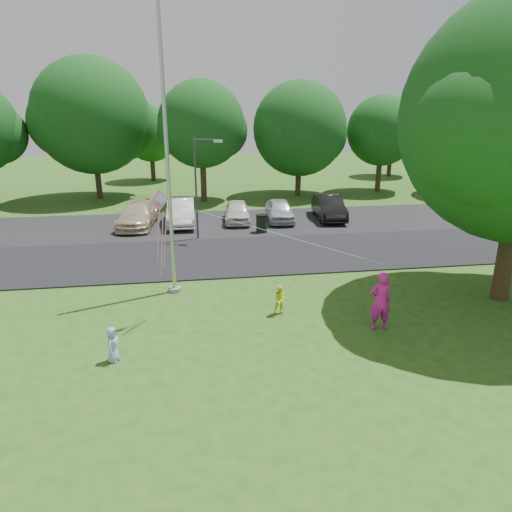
{
  "coord_description": "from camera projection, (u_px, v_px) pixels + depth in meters",
  "views": [
    {
      "loc": [
        -2.88,
        -11.57,
        6.71
      ],
      "look_at": [
        -0.49,
        4.0,
        1.6
      ],
      "focal_mm": 32.0,
      "sensor_mm": 36.0,
      "label": 1
    }
  ],
  "objects": [
    {
      "name": "tree_row",
      "position": [
        243.0,
        122.0,
        34.61
      ],
      "size": [
        64.35,
        11.94,
        10.88
      ],
      "color": "#332316",
      "rests_on": "ground"
    },
    {
      "name": "flagpole",
      "position": [
        169.0,
        183.0,
        16.27
      ],
      "size": [
        0.5,
        0.5,
        10.0
      ],
      "color": "#B7BABF",
      "rests_on": "ground"
    },
    {
      "name": "kite",
      "position": [
        165.0,
        214.0,
        14.1
      ],
      "size": [
        6.98,
        2.02,
        2.88
      ],
      "rotation": [
        0.0,
        0.0,
        0.56
      ],
      "color": "pink",
      "rests_on": "ground"
    },
    {
      "name": "horizon_trees",
      "position": [
        256.0,
        134.0,
        44.47
      ],
      "size": [
        77.46,
        7.2,
        7.02
      ],
      "color": "#332316",
      "rests_on": "ground"
    },
    {
      "name": "parked_cars",
      "position": [
        226.0,
        211.0,
        27.66
      ],
      "size": [
        13.91,
        4.97,
        1.48
      ],
      "color": "#C6B793",
      "rests_on": "ground"
    },
    {
      "name": "street_lamp",
      "position": [
        200.0,
        180.0,
        23.5
      ],
      "size": [
        1.45,
        0.65,
        5.35
      ],
      "rotation": [
        0.0,
        0.0,
        -0.36
      ],
      "color": "#3F3F44",
      "rests_on": "ground"
    },
    {
      "name": "trash_can",
      "position": [
        262.0,
        224.0,
        25.59
      ],
      "size": [
        0.66,
        0.66,
        1.05
      ],
      "rotation": [
        0.0,
        0.0,
        0.08
      ],
      "color": "black",
      "rests_on": "ground"
    },
    {
      "name": "parking_strip",
      "position": [
        236.0,
        223.0,
        27.92
      ],
      "size": [
        42.0,
        7.0,
        0.06
      ],
      "primitive_type": "cube",
      "color": "black",
      "rests_on": "ground"
    },
    {
      "name": "child_yellow",
      "position": [
        281.0,
        300.0,
        15.43
      ],
      "size": [
        0.52,
        0.41,
        1.05
      ],
      "primitive_type": "imported",
      "rotation": [
        0.0,
        0.0,
        -0.02
      ],
      "color": "#F7FB27",
      "rests_on": "ground"
    },
    {
      "name": "woman",
      "position": [
        380.0,
        301.0,
        14.27
      ],
      "size": [
        0.72,
        0.49,
        1.92
      ],
      "primitive_type": "imported",
      "rotation": [
        0.0,
        0.0,
        3.1
      ],
      "color": "#D71C97",
      "rests_on": "ground"
    },
    {
      "name": "ground",
      "position": [
        293.0,
        349.0,
        13.36
      ],
      "size": [
        120.0,
        120.0,
        0.0
      ],
      "primitive_type": "plane",
      "color": "#285516",
      "rests_on": "ground"
    },
    {
      "name": "child_blue",
      "position": [
        113.0,
        344.0,
        12.55
      ],
      "size": [
        0.44,
        0.57,
        1.03
      ],
      "primitive_type": "imported",
      "rotation": [
        0.0,
        0.0,
        1.33
      ],
      "color": "#96ADE6",
      "rests_on": "ground"
    },
    {
      "name": "park_road",
      "position": [
        250.0,
        255.0,
        21.81
      ],
      "size": [
        60.0,
        6.0,
        0.06
      ],
      "primitive_type": "cube",
      "color": "black",
      "rests_on": "ground"
    }
  ]
}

